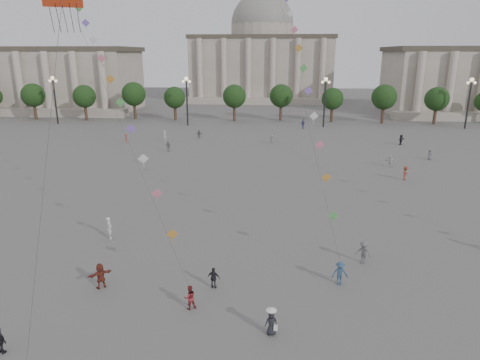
{
  "coord_description": "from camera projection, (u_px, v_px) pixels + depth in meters",
  "views": [
    {
      "loc": [
        3.37,
        -24.03,
        15.44
      ],
      "look_at": [
        0.82,
        12.0,
        4.74
      ],
      "focal_mm": 32.0,
      "sensor_mm": 36.0,
      "label": 1
    }
  ],
  "objects": [
    {
      "name": "person_crowd_12",
      "position": [
        199.0,
        134.0,
        81.24
      ],
      "size": [
        1.43,
        0.96,
        1.48
      ],
      "primitive_type": "imported",
      "rotation": [
        0.0,
        0.0,
        2.72
      ],
      "color": "slate",
      "rests_on": "ground"
    },
    {
      "name": "person_crowd_0",
      "position": [
        303.0,
        124.0,
        91.65
      ],
      "size": [
        1.15,
        1.12,
        1.94
      ],
      "primitive_type": "imported",
      "rotation": [
        0.0,
        0.0,
        0.76
      ],
      "color": "navy",
      "rests_on": "ground"
    },
    {
      "name": "tourist_2",
      "position": [
        100.0,
        276.0,
        29.13
      ],
      "size": [
        1.64,
        1.46,
        1.8
      ],
      "primitive_type": "imported",
      "rotation": [
        0.0,
        0.0,
        3.82
      ],
      "color": "maroon",
      "rests_on": "ground"
    },
    {
      "name": "person_crowd_17",
      "position": [
        126.0,
        139.0,
        76.78
      ],
      "size": [
        0.72,
        1.08,
        1.55
      ],
      "primitive_type": "imported",
      "rotation": [
        0.0,
        0.0,
        1.72
      ],
      "color": "#983929",
      "rests_on": "ground"
    },
    {
      "name": "person_crowd_13",
      "position": [
        109.0,
        228.0,
        36.96
      ],
      "size": [
        0.77,
        0.85,
        1.94
      ],
      "primitive_type": "imported",
      "rotation": [
        0.0,
        0.0,
        2.13
      ],
      "color": "silver",
      "rests_on": "ground"
    },
    {
      "name": "person_crowd_8",
      "position": [
        405.0,
        173.0,
        54.04
      ],
      "size": [
        1.21,
        1.33,
        1.8
      ],
      "primitive_type": "imported",
      "rotation": [
        0.0,
        0.0,
        0.96
      ],
      "color": "maroon",
      "rests_on": "ground"
    },
    {
      "name": "lamp_post_far_west",
      "position": [
        54.0,
        91.0,
        95.51
      ],
      "size": [
        2.0,
        0.9,
        10.65
      ],
      "color": "#262628",
      "rests_on": "ground"
    },
    {
      "name": "tree_row",
      "position": [
        256.0,
        98.0,
        100.67
      ],
      "size": [
        137.12,
        5.12,
        8.0
      ],
      "color": "#3C291E",
      "rests_on": "ground"
    },
    {
      "name": "lamp_post_mid_west",
      "position": [
        187.0,
        92.0,
        93.47
      ],
      "size": [
        2.0,
        0.9,
        10.65
      ],
      "color": "#262628",
      "rests_on": "ground"
    },
    {
      "name": "person_crowd_9",
      "position": [
        401.0,
        140.0,
        75.0
      ],
      "size": [
        1.57,
        1.58,
        1.82
      ],
      "primitive_type": "imported",
      "rotation": [
        0.0,
        0.0,
        0.79
      ],
      "color": "black",
      "rests_on": "ground"
    },
    {
      "name": "hat_person",
      "position": [
        271.0,
        322.0,
        24.26
      ],
      "size": [
        0.82,
        0.64,
        1.69
      ],
      "color": "black",
      "rests_on": "ground"
    },
    {
      "name": "ground",
      "position": [
        214.0,
        303.0,
        27.6
      ],
      "size": [
        360.0,
        360.0,
        0.0
      ],
      "primitive_type": "plane",
      "color": "#575452",
      "rests_on": "ground"
    },
    {
      "name": "lamp_post_mid_east",
      "position": [
        325.0,
        93.0,
        91.44
      ],
      "size": [
        2.0,
        0.9,
        10.65
      ],
      "color": "#262628",
      "rests_on": "ground"
    },
    {
      "name": "kite_flyer_0",
      "position": [
        190.0,
        297.0,
        26.75
      ],
      "size": [
        0.95,
        0.87,
        1.59
      ],
      "primitive_type": "imported",
      "rotation": [
        0.0,
        0.0,
        3.57
      ],
      "color": "maroon",
      "rests_on": "ground"
    },
    {
      "name": "person_crowd_16",
      "position": [
        168.0,
        146.0,
        70.1
      ],
      "size": [
        1.06,
        0.58,
        1.72
      ],
      "primitive_type": "imported",
      "rotation": [
        0.0,
        0.0,
        6.11
      ],
      "color": "slate",
      "rests_on": "ground"
    },
    {
      "name": "dragon_kite",
      "position": [
        63.0,
        13.0,
        24.41
      ],
      "size": [
        2.22,
        6.41,
        20.48
      ],
      "color": "#BA3213",
      "rests_on": "ground"
    },
    {
      "name": "hall_central",
      "position": [
        262.0,
        57.0,
        147.14
      ],
      "size": [
        48.3,
        34.3,
        35.5
      ],
      "color": "gray",
      "rests_on": "ground"
    },
    {
      "name": "person_crowd_6",
      "position": [
        363.0,
        252.0,
        32.54
      ],
      "size": [
        1.36,
        1.2,
        1.83
      ],
      "primitive_type": "imported",
      "rotation": [
        0.0,
        0.0,
        5.72
      ],
      "color": "#59595E",
      "rests_on": "ground"
    },
    {
      "name": "person_crowd_7",
      "position": [
        390.0,
        161.0,
        60.62
      ],
      "size": [
        1.53,
        0.52,
        1.64
      ],
      "primitive_type": "imported",
      "rotation": [
        0.0,
        0.0,
        3.16
      ],
      "color": "silver",
      "rests_on": "ground"
    },
    {
      "name": "person_crowd_19",
      "position": [
        430.0,
        154.0,
        64.65
      ],
      "size": [
        0.9,
        0.77,
        1.56
      ],
      "primitive_type": "imported",
      "rotation": [
        0.0,
        0.0,
        3.58
      ],
      "color": "#58595C",
      "rests_on": "ground"
    },
    {
      "name": "kite_flyer_1",
      "position": [
        340.0,
        273.0,
        29.51
      ],
      "size": [
        1.16,
        0.72,
        1.73
      ],
      "primitive_type": "imported",
      "rotation": [
        0.0,
        0.0,
        0.07
      ],
      "color": "navy",
      "rests_on": "ground"
    },
    {
      "name": "person_crowd_4",
      "position": [
        271.0,
        139.0,
        76.3
      ],
      "size": [
        1.11,
        1.44,
        1.51
      ],
      "primitive_type": "imported",
      "rotation": [
        0.0,
        0.0,
        4.17
      ],
      "color": "beige",
      "rests_on": "ground"
    },
    {
      "name": "tourist_4",
      "position": [
        214.0,
        278.0,
        29.13
      ],
      "size": [
        0.95,
        0.55,
        1.52
      ],
      "primitive_type": "imported",
      "rotation": [
        0.0,
        0.0,
        2.93
      ],
      "color": "black",
      "rests_on": "ground"
    },
    {
      "name": "lamp_post_far_east",
      "position": [
        470.0,
        94.0,
        89.41
      ],
      "size": [
        2.0,
        0.9,
        10.65
      ],
      "color": "#262628",
      "rests_on": "ground"
    },
    {
      "name": "tourist_1",
      "position": [
        0.0,
        341.0,
        22.72
      ],
      "size": [
        1.0,
        0.7,
        1.58
      ],
      "primitive_type": "imported",
      "rotation": [
        0.0,
        0.0,
        2.77
      ],
      "color": "black",
      "rests_on": "ground"
    },
    {
      "name": "person_crowd_10",
      "position": [
        165.0,
        136.0,
        78.64
      ],
      "size": [
        0.77,
        0.8,
        1.85
      ],
      "primitive_type": "imported",
      "rotation": [
        0.0,
        0.0,
        2.25
      ],
      "color": "silver",
      "rests_on": "ground"
    }
  ]
}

